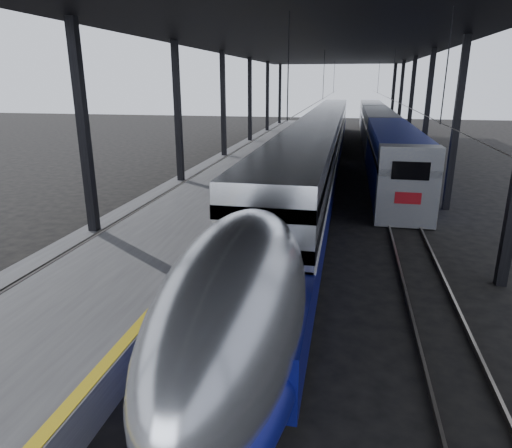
# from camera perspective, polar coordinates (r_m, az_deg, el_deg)

# --- Properties ---
(ground) EXTENTS (160.00, 160.00, 0.00)m
(ground) POSITION_cam_1_polar(r_m,az_deg,el_deg) (13.54, -8.18, -12.84)
(ground) COLOR black
(ground) RESTS_ON ground
(platform) EXTENTS (6.00, 80.00, 1.00)m
(platform) POSITION_cam_1_polar(r_m,az_deg,el_deg) (32.50, -2.37, 6.29)
(platform) COLOR #4C4C4F
(platform) RESTS_ON ground
(yellow_strip) EXTENTS (0.30, 80.00, 0.01)m
(yellow_strip) POSITION_cam_1_polar(r_m,az_deg,el_deg) (31.86, 2.55, 6.99)
(yellow_strip) COLOR gold
(yellow_strip) RESTS_ON platform
(rails) EXTENTS (6.52, 80.00, 0.16)m
(rails) POSITION_cam_1_polar(r_m,az_deg,el_deg) (31.68, 11.89, 4.86)
(rails) COLOR slate
(rails) RESTS_ON ground
(canopy) EXTENTS (18.00, 75.00, 9.47)m
(canopy) POSITION_cam_1_polar(r_m,az_deg,el_deg) (31.13, 7.86, 21.60)
(canopy) COLOR black
(canopy) RESTS_ON ground
(tgv_train) EXTENTS (2.95, 65.20, 4.23)m
(tgv_train) POSITION_cam_1_polar(r_m,az_deg,el_deg) (36.24, 8.09, 9.67)
(tgv_train) COLOR #B5B7BC
(tgv_train) RESTS_ON ground
(second_train) EXTENTS (2.84, 56.05, 3.91)m
(second_train) POSITION_cam_1_polar(r_m,az_deg,el_deg) (49.35, 15.02, 11.29)
(second_train) COLOR navy
(second_train) RESTS_ON ground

